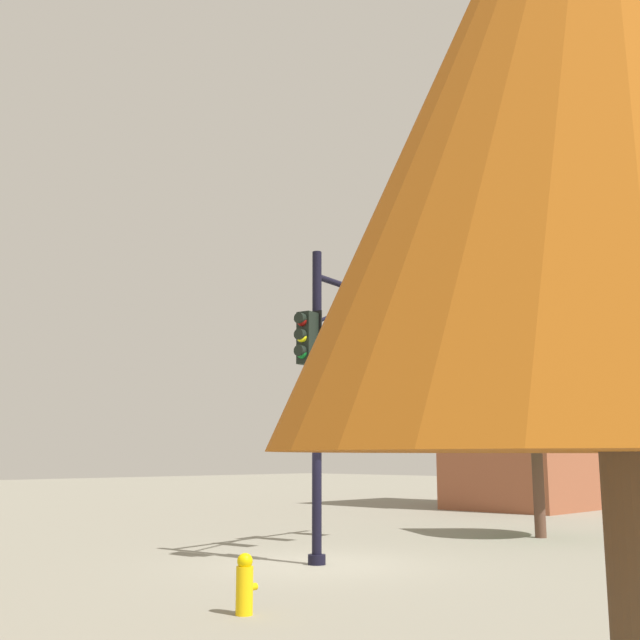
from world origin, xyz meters
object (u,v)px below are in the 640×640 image
object	(u,v)px
tree_near	(619,64)
tree_mid	(533,372)
signal_pole_assembly	(356,353)
brick_building	(525,387)
fire_hydrant	(245,584)

from	to	relation	value
tree_near	tree_mid	distance (m)	18.53
signal_pole_assembly	tree_near	size ratio (longest dim) A/B	1.12
tree_near	brick_building	distance (m)	30.53
tree_mid	fire_hydrant	bearing A→B (deg)	-170.40
fire_hydrant	brick_building	xyz separation A→B (m)	(22.55, 8.08, 4.68)
signal_pole_assembly	fire_hydrant	world-z (taller)	signal_pole_assembly
fire_hydrant	signal_pole_assembly	bearing A→B (deg)	27.38
fire_hydrant	brick_building	distance (m)	24.41
tree_mid	signal_pole_assembly	bearing A→B (deg)	171.69
tree_mid	brick_building	world-z (taller)	brick_building
fire_hydrant	brick_building	size ratio (longest dim) A/B	0.08
signal_pole_assembly	fire_hydrant	xyz separation A→B (m)	(-5.79, -3.00, -4.09)
signal_pole_assembly	tree_mid	size ratio (longest dim) A/B	1.04
signal_pole_assembly	brick_building	bearing A→B (deg)	16.85
brick_building	tree_near	bearing A→B (deg)	-149.99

